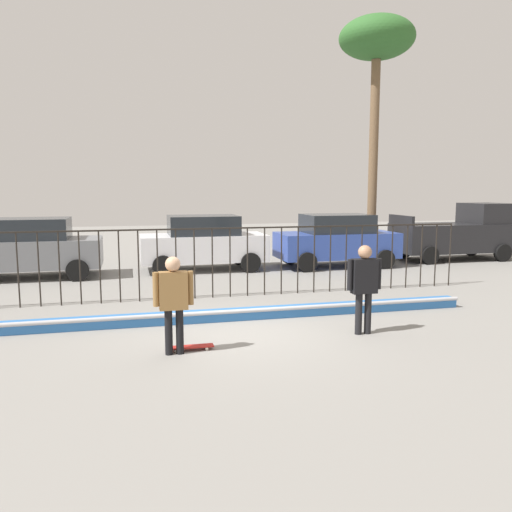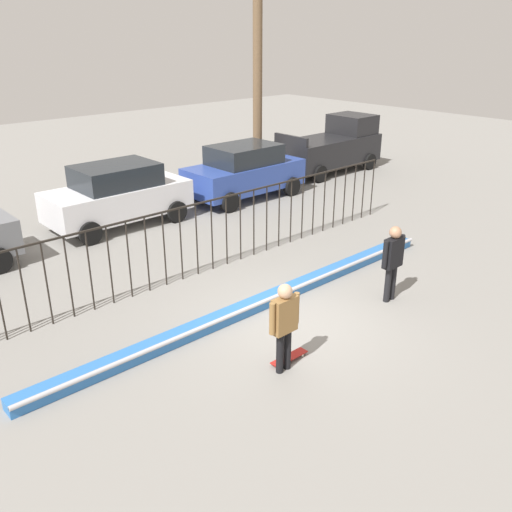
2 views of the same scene
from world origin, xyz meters
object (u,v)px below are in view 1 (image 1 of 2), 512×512
Objects in this scene: skateboarder at (173,296)px; parked_car_gray at (31,248)px; parked_car_blue at (336,240)px; parked_car_white at (203,242)px; pickup_truck at (458,234)px; camera_operator at (364,281)px; skateboard at (191,347)px; palm_tree_tall at (377,46)px.

parked_car_gray is (-3.74, 8.69, -0.05)m from skateboarder.
skateboarder is at bearing -129.15° from parked_car_blue.
parked_car_gray is at bearing -178.46° from parked_car_white.
skateboarder is at bearing -102.75° from parked_car_white.
skateboarder is 0.36× the size of pickup_truck.
parked_car_blue is (6.60, 8.63, -0.05)m from skateboarder.
camera_operator is at bearing -111.06° from parked_car_blue.
skateboarder is 10.87m from parked_car_blue.
pickup_truck is at bearing 3.65° from parked_car_gray.
camera_operator reaches higher than skateboard.
skateboarder reaches higher than skateboard.
pickup_truck is at bearing 45.16° from skateboard.
skateboard is at bearing -128.34° from parked_car_blue.
palm_tree_tall is at bearing 82.58° from skateboarder.
parked_car_white is at bearing 87.98° from skateboard.
pickup_truck is at bearing 4.02° from parked_car_blue.
skateboard is at bearing -101.05° from parked_car_white.
palm_tree_tall is at bearing 9.99° from parked_car_white.
pickup_truck is (5.42, 0.55, 0.06)m from parked_car_blue.
skateboarder is 0.40× the size of parked_car_gray.
skateboarder is at bearing -146.29° from skateboard.
pickup_truck reaches higher than skateboarder.
parked_car_gray is at bearing -172.17° from palm_tree_tall.
camera_operator is at bearing -128.59° from pickup_truck.
skateboarder is 3.72m from camera_operator.
parked_car_white is (1.79, 8.99, -0.05)m from skateboarder.
parked_car_white is (-1.91, 8.63, -0.08)m from camera_operator.
parked_car_white reaches higher than camera_operator.
parked_car_gray is 0.91× the size of pickup_truck.
parked_car_gray reaches higher than skateboarder.
parked_car_gray is 10.34m from parked_car_blue.
parked_car_white reaches higher than skateboarder.
skateboarder is at bearing -130.37° from palm_tree_tall.
skateboarder is at bearing 11.30° from camera_operator.
skateboard is 0.17× the size of pickup_truck.
skateboarder is 0.40× the size of parked_car_white.
pickup_truck reaches higher than skateboard.
parked_car_blue is at bearing 85.55° from skateboarder.
pickup_truck is 8.02m from palm_tree_tall.
parked_car_white is 10.29m from palm_tree_tall.
parked_car_gray is at bearing -42.44° from camera_operator.
parked_car_blue is (4.81, -0.35, 0.00)m from parked_car_white.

